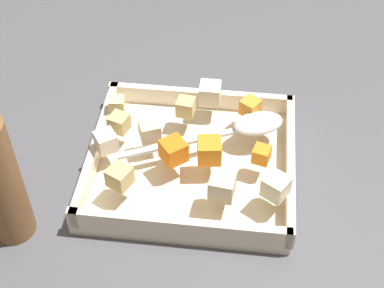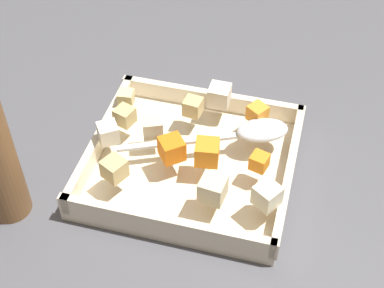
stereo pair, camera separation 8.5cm
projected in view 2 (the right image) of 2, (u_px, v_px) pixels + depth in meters
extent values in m
plane|color=#4C4C51|center=(191.00, 167.00, 0.89)|extent=(4.00, 4.00, 0.00)
cube|color=beige|center=(192.00, 167.00, 0.88)|extent=(0.30, 0.28, 0.01)
cube|color=beige|center=(167.00, 226.00, 0.78)|extent=(0.30, 0.01, 0.03)
cube|color=beige|center=(213.00, 100.00, 0.95)|extent=(0.30, 0.01, 0.03)
cube|color=beige|center=(101.00, 139.00, 0.89)|extent=(0.01, 0.28, 0.03)
cube|color=beige|center=(289.00, 175.00, 0.84)|extent=(0.01, 0.28, 0.03)
cube|color=orange|center=(257.00, 113.00, 0.89)|extent=(0.04, 0.04, 0.03)
cube|color=orange|center=(172.00, 149.00, 0.83)|extent=(0.05, 0.05, 0.03)
cube|color=orange|center=(207.00, 152.00, 0.83)|extent=(0.04, 0.04, 0.03)
cube|color=orange|center=(259.00, 162.00, 0.82)|extent=(0.03, 0.03, 0.02)
cube|color=tan|center=(114.00, 169.00, 0.81)|extent=(0.04, 0.04, 0.03)
cube|color=tan|center=(125.00, 116.00, 0.88)|extent=(0.03, 0.03, 0.03)
cube|color=beige|center=(213.00, 189.00, 0.78)|extent=(0.04, 0.04, 0.03)
cube|color=tan|center=(193.00, 107.00, 0.90)|extent=(0.03, 0.03, 0.03)
cube|color=#E0CC89|center=(126.00, 98.00, 0.92)|extent=(0.03, 0.03, 0.02)
cube|color=beige|center=(153.00, 127.00, 0.86)|extent=(0.04, 0.04, 0.03)
cube|color=beige|center=(267.00, 195.00, 0.77)|extent=(0.04, 0.04, 0.03)
cube|color=silver|center=(108.00, 133.00, 0.86)|extent=(0.04, 0.04, 0.03)
cube|color=silver|center=(219.00, 95.00, 0.91)|extent=(0.03, 0.03, 0.03)
ellipsoid|color=silver|center=(263.00, 130.00, 0.87)|extent=(0.09, 0.08, 0.02)
cube|color=silver|center=(177.00, 143.00, 0.86)|extent=(0.17, 0.08, 0.01)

